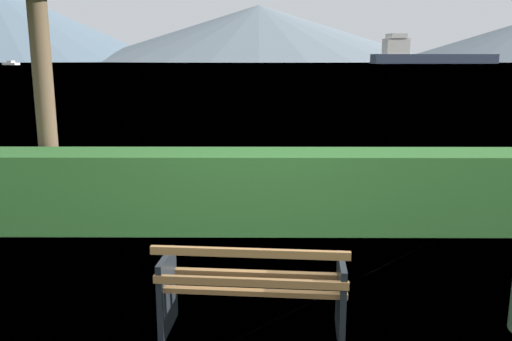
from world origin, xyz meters
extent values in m
plane|color=#4C6B33|center=(0.00, 0.00, 0.00)|extent=(1400.00, 1400.00, 0.00)
plane|color=#6B8EA3|center=(0.00, 307.09, 0.00)|extent=(620.00, 620.00, 0.00)
cube|color=#A0703F|center=(-0.02, -0.19, 0.45)|extent=(1.56, 0.19, 0.04)
cube|color=#A0703F|center=(0.00, 0.00, 0.45)|extent=(1.56, 0.19, 0.04)
cube|color=#A0703F|center=(0.02, 0.19, 0.45)|extent=(1.56, 0.19, 0.04)
cube|color=#A0703F|center=(-0.02, -0.26, 0.57)|extent=(1.56, 0.17, 0.06)
cube|color=#A0703F|center=(-0.03, -0.31, 0.84)|extent=(1.56, 0.17, 0.06)
cube|color=#1E2328|center=(-0.74, 0.04, 0.34)|extent=(0.09, 0.51, 0.68)
cube|color=#1E2328|center=(0.74, -0.08, 0.34)|extent=(0.09, 0.51, 0.68)
cube|color=#387A33|center=(0.00, 2.87, 0.54)|extent=(11.73, 0.87, 1.07)
cylinder|color=brown|center=(-3.09, 3.56, 1.88)|extent=(0.28, 0.28, 3.76)
cube|color=#2D384C|center=(100.33, 303.44, 2.67)|extent=(72.72, 18.14, 5.35)
cube|color=silver|center=(77.42, 301.08, 9.63)|extent=(13.89, 11.03, 8.56)
cube|color=silver|center=(77.42, 301.08, 15.24)|extent=(10.13, 11.71, 2.67)
cube|color=silver|center=(-108.32, 228.82, 0.49)|extent=(8.67, 6.38, 0.99)
cube|color=silver|center=(-108.32, 228.82, 1.41)|extent=(3.57, 3.14, 0.85)
cone|color=gray|center=(0.00, 601.62, 30.77)|extent=(389.34, 389.34, 61.53)
camera|label=1|loc=(0.05, -4.16, 2.30)|focal=36.86mm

